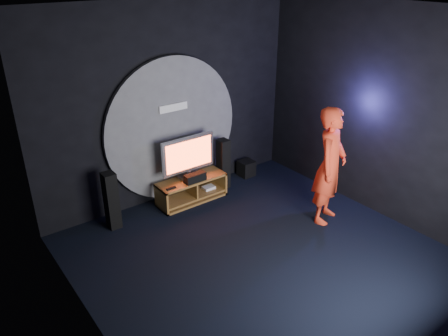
# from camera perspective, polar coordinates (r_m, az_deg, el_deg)

# --- Properties ---
(floor) EXTENTS (5.00, 5.00, 0.00)m
(floor) POSITION_cam_1_polar(r_m,az_deg,el_deg) (6.70, 4.87, -11.49)
(floor) COLOR black
(floor) RESTS_ON ground
(back_wall) EXTENTS (5.00, 0.04, 3.50)m
(back_wall) POSITION_cam_1_polar(r_m,az_deg,el_deg) (7.73, -7.07, 8.26)
(back_wall) COLOR black
(back_wall) RESTS_ON ground
(left_wall) EXTENTS (0.04, 5.00, 3.50)m
(left_wall) POSITION_cam_1_polar(r_m,az_deg,el_deg) (4.68, -18.05, -4.97)
(left_wall) COLOR black
(left_wall) RESTS_ON ground
(right_wall) EXTENTS (0.04, 5.00, 3.50)m
(right_wall) POSITION_cam_1_polar(r_m,az_deg,el_deg) (7.63, 19.73, 6.72)
(right_wall) COLOR black
(right_wall) RESTS_ON ground
(ceiling) EXTENTS (5.00, 5.00, 0.01)m
(ceiling) POSITION_cam_1_polar(r_m,az_deg,el_deg) (5.37, 6.33, 19.86)
(ceiling) COLOR black
(ceiling) RESTS_ON back_wall
(wall_disc_panel) EXTENTS (2.60, 0.11, 2.60)m
(wall_disc_panel) POSITION_cam_1_polar(r_m,az_deg,el_deg) (7.82, -6.69, 5.04)
(wall_disc_panel) COLOR #515156
(wall_disc_panel) RESTS_ON ground
(media_console) EXTENTS (1.30, 0.45, 0.45)m
(media_console) POSITION_cam_1_polar(r_m,az_deg,el_deg) (8.02, -4.20, -3.00)
(media_console) COLOR olive
(media_console) RESTS_ON ground
(tv) EXTENTS (1.04, 0.22, 0.78)m
(tv) POSITION_cam_1_polar(r_m,az_deg,el_deg) (7.77, -4.68, 1.61)
(tv) COLOR #B7B7BF
(tv) RESTS_ON media_console
(center_speaker) EXTENTS (0.40, 0.15, 0.15)m
(center_speaker) POSITION_cam_1_polar(r_m,az_deg,el_deg) (7.77, -3.80, -1.25)
(center_speaker) COLOR black
(center_speaker) RESTS_ON media_console
(remote) EXTENTS (0.18, 0.05, 0.02)m
(remote) POSITION_cam_1_polar(r_m,az_deg,el_deg) (7.59, -6.91, -2.65)
(remote) COLOR black
(remote) RESTS_ON media_console
(tower_speaker_left) EXTENTS (0.20, 0.22, 0.99)m
(tower_speaker_left) POSITION_cam_1_polar(r_m,az_deg,el_deg) (7.32, -14.49, -4.15)
(tower_speaker_left) COLOR black
(tower_speaker_left) RESTS_ON ground
(tower_speaker_right) EXTENTS (0.20, 0.22, 0.99)m
(tower_speaker_right) POSITION_cam_1_polar(r_m,az_deg,el_deg) (8.34, -0.12, 0.54)
(tower_speaker_right) COLOR black
(tower_speaker_right) RESTS_ON ground
(subwoofer) EXTENTS (0.29, 0.29, 0.32)m
(subwoofer) POSITION_cam_1_polar(r_m,az_deg,el_deg) (8.95, 2.93, -0.03)
(subwoofer) COLOR black
(subwoofer) RESTS_ON ground
(player) EXTENTS (0.85, 0.72, 1.99)m
(player) POSITION_cam_1_polar(r_m,az_deg,el_deg) (7.30, 13.68, 0.25)
(player) COLOR red
(player) RESTS_ON ground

